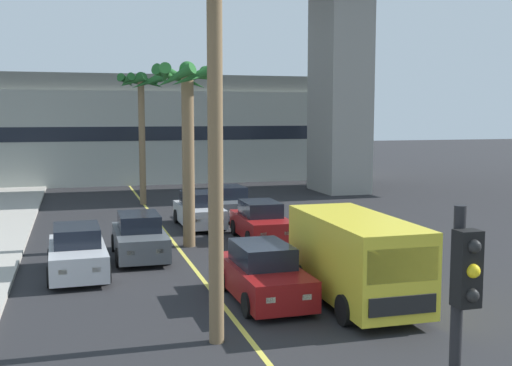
% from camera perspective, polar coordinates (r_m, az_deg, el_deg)
% --- Properties ---
extents(lane_stripe_center, '(0.14, 56.00, 0.01)m').
position_cam_1_polar(lane_stripe_center, '(23.71, -6.75, -6.19)').
color(lane_stripe_center, '#DBCC4C').
rests_on(lane_stripe_center, ground).
extents(pier_building_backdrop, '(34.31, 8.04, 7.91)m').
position_cam_1_polar(pier_building_backdrop, '(49.41, -11.81, 4.74)').
color(pier_building_backdrop, '#ADB2A8').
rests_on(pier_building_backdrop, ground).
extents(car_queue_front, '(1.88, 4.12, 1.56)m').
position_cam_1_polar(car_queue_front, '(17.49, 0.66, -8.23)').
color(car_queue_front, maroon).
rests_on(car_queue_front, ground).
extents(car_queue_second, '(1.91, 4.14, 1.56)m').
position_cam_1_polar(car_queue_second, '(20.91, -15.79, -6.06)').
color(car_queue_second, '#B7BABF').
rests_on(car_queue_second, ground).
extents(car_queue_third, '(1.92, 4.14, 1.56)m').
position_cam_1_polar(car_queue_third, '(31.10, -2.42, -1.83)').
color(car_queue_third, '#4C5156').
rests_on(car_queue_third, ground).
extents(car_queue_fourth, '(1.87, 4.12, 1.56)m').
position_cam_1_polar(car_queue_fourth, '(28.75, -5.16, -2.52)').
color(car_queue_fourth, '#B7BABF').
rests_on(car_queue_fourth, ground).
extents(car_queue_fifth, '(1.90, 4.14, 1.56)m').
position_cam_1_polar(car_queue_fifth, '(25.67, 0.45, -3.56)').
color(car_queue_fifth, maroon).
rests_on(car_queue_fifth, ground).
extents(car_queue_sixth, '(1.86, 4.11, 1.56)m').
position_cam_1_polar(car_queue_sixth, '(22.95, -10.45, -4.84)').
color(car_queue_sixth, '#4C5156').
rests_on(car_queue_sixth, ground).
extents(delivery_van, '(2.19, 5.27, 2.36)m').
position_cam_1_polar(delivery_van, '(17.22, 8.95, -6.60)').
color(delivery_van, yellow).
rests_on(delivery_van, ground).
extents(traffic_light_median_near, '(0.24, 0.37, 4.20)m').
position_cam_1_polar(traffic_light_median_near, '(6.86, 17.85, -14.42)').
color(traffic_light_median_near, black).
rests_on(traffic_light_median_near, ground).
extents(palm_tree_near_median, '(2.70, 2.72, 7.40)m').
position_cam_1_polar(palm_tree_near_median, '(36.02, -10.30, 7.78)').
color(palm_tree_near_median, brown).
rests_on(palm_tree_near_median, ground).
extents(palm_tree_far_median, '(2.71, 2.71, 7.05)m').
position_cam_1_polar(palm_tree_far_median, '(24.17, -6.16, 6.98)').
color(palm_tree_far_median, brown).
rests_on(palm_tree_far_median, ground).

